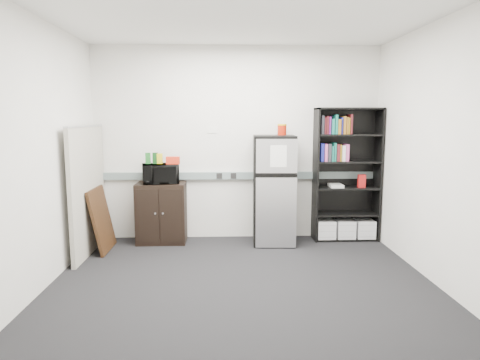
% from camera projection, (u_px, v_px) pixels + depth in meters
% --- Properties ---
extents(floor, '(4.00, 4.00, 0.00)m').
position_uv_depth(floor, '(242.00, 282.00, 4.50)').
color(floor, black).
rests_on(floor, ground).
extents(wall_back, '(4.00, 0.02, 2.70)m').
position_uv_depth(wall_back, '(237.00, 144.00, 6.04)').
color(wall_back, white).
rests_on(wall_back, floor).
extents(wall_right, '(0.02, 3.50, 2.70)m').
position_uv_depth(wall_right, '(437.00, 153.00, 4.38)').
color(wall_right, white).
rests_on(wall_right, floor).
extents(wall_left, '(0.02, 3.50, 2.70)m').
position_uv_depth(wall_left, '(41.00, 155.00, 4.23)').
color(wall_left, white).
rests_on(wall_left, floor).
extents(ceiling, '(4.00, 3.50, 0.02)m').
position_uv_depth(ceiling, '(242.00, 14.00, 4.12)').
color(ceiling, white).
rests_on(ceiling, wall_back).
extents(electrical_raceway, '(3.92, 0.05, 0.10)m').
position_uv_depth(electrical_raceway, '(237.00, 176.00, 6.07)').
color(electrical_raceway, slate).
rests_on(electrical_raceway, wall_back).
extents(wall_note, '(0.14, 0.00, 0.10)m').
position_uv_depth(wall_note, '(212.00, 130.00, 5.99)').
color(wall_note, white).
rests_on(wall_note, wall_back).
extents(bookshelf, '(0.90, 0.34, 1.85)m').
position_uv_depth(bookshelf, '(346.00, 176.00, 5.98)').
color(bookshelf, black).
rests_on(bookshelf, floor).
extents(cubicle_partition, '(0.06, 1.30, 1.62)m').
position_uv_depth(cubicle_partition, '(88.00, 190.00, 5.38)').
color(cubicle_partition, '#A9A295').
rests_on(cubicle_partition, floor).
extents(cabinet, '(0.66, 0.45, 0.83)m').
position_uv_depth(cabinet, '(162.00, 213.00, 5.89)').
color(cabinet, black).
rests_on(cabinet, floor).
extents(microwave, '(0.53, 0.42, 0.26)m').
position_uv_depth(microwave, '(160.00, 174.00, 5.79)').
color(microwave, black).
rests_on(microwave, cabinet).
extents(snack_box_a, '(0.08, 0.06, 0.15)m').
position_uv_depth(snack_box_a, '(148.00, 158.00, 5.79)').
color(snack_box_a, '#1B6021').
rests_on(snack_box_a, microwave).
extents(snack_box_b, '(0.08, 0.06, 0.15)m').
position_uv_depth(snack_box_b, '(155.00, 158.00, 5.80)').
color(snack_box_b, '#0D3A11').
rests_on(snack_box_b, microwave).
extents(snack_box_c, '(0.07, 0.05, 0.14)m').
position_uv_depth(snack_box_c, '(160.00, 159.00, 5.80)').
color(snack_box_c, yellow).
rests_on(snack_box_c, microwave).
extents(snack_bag, '(0.18, 0.10, 0.10)m').
position_uv_depth(snack_bag, '(173.00, 160.00, 5.76)').
color(snack_bag, red).
rests_on(snack_bag, microwave).
extents(refrigerator, '(0.58, 0.61, 1.48)m').
position_uv_depth(refrigerator, '(274.00, 190.00, 5.82)').
color(refrigerator, black).
rests_on(refrigerator, floor).
extents(coffee_can, '(0.12, 0.12, 0.17)m').
position_uv_depth(coffee_can, '(282.00, 129.00, 5.83)').
color(coffee_can, '#A81B07').
rests_on(coffee_can, refrigerator).
extents(framed_poster, '(0.20, 0.64, 0.82)m').
position_uv_depth(framed_poster, '(102.00, 219.00, 5.53)').
color(framed_poster, black).
rests_on(framed_poster, floor).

